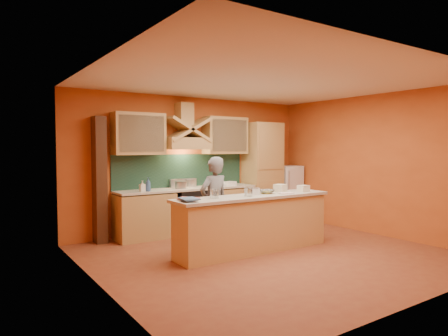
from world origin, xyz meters
TOP-DOWN VIEW (x-y plane):
  - floor at (0.00, 0.00)m, footprint 5.50×5.00m
  - ceiling at (0.00, 0.00)m, footprint 5.50×5.00m
  - wall_back at (0.00, 2.50)m, footprint 5.50×0.02m
  - wall_front at (0.00, -2.50)m, footprint 5.50×0.02m
  - wall_left at (-2.75, 0.00)m, footprint 0.02×5.00m
  - wall_right at (2.75, 0.00)m, footprint 0.02×5.00m
  - base_cabinet_left at (-1.25, 2.20)m, footprint 1.10×0.60m
  - base_cabinet_right at (0.65, 2.20)m, footprint 1.10×0.60m
  - counter_top at (-0.30, 2.20)m, footprint 3.00×0.62m
  - stove at (-0.30, 2.20)m, footprint 0.60×0.58m
  - backsplash at (-0.30, 2.48)m, footprint 3.00×0.03m
  - range_hood at (-0.30, 2.25)m, footprint 0.92×0.50m
  - hood_chimney at (-0.30, 2.35)m, footprint 0.30×0.30m
  - upper_cabinet_left at (-1.30, 2.33)m, footprint 1.00×0.35m
  - upper_cabinet_right at (0.70, 2.33)m, footprint 1.00×0.35m
  - pantry_column at (1.65, 2.20)m, footprint 0.80×0.60m
  - fridge at (2.40, 2.20)m, footprint 0.58×0.60m
  - trim_column_left at (-2.05, 2.35)m, footprint 0.20×0.30m
  - island_body at (-0.10, 0.30)m, footprint 2.80×0.55m
  - island_top at (-0.10, 0.30)m, footprint 2.90×0.62m
  - person at (-0.58, 0.79)m, footprint 0.63×0.46m
  - pot_large at (-0.50, 2.14)m, footprint 0.24×0.24m
  - pot_small at (-0.16, 2.34)m, footprint 0.23×0.23m
  - soap_bottle_a at (-1.34, 2.08)m, footprint 0.10×0.10m
  - soap_bottle_b at (-1.23, 2.06)m, footprint 0.13×0.13m
  - bowl_back at (0.43, 2.20)m, footprint 0.27×0.27m
  - dish_rack at (0.67, 2.12)m, footprint 0.29×0.25m
  - book_lower at (-1.36, 0.37)m, footprint 0.36×0.38m
  - book_upper at (-1.48, 0.27)m, footprint 0.29×0.37m
  - jar_large at (-0.28, 0.22)m, footprint 0.14×0.14m
  - jar_small at (-0.85, 0.35)m, footprint 0.15×0.15m
  - kitchen_scale at (-0.04, 0.34)m, footprint 0.17×0.17m
  - mixing_bowl at (0.24, 0.37)m, footprint 0.35×0.35m
  - cloth at (0.50, 0.17)m, footprint 0.29×0.26m
  - grocery_bag_a at (0.58, 0.40)m, footprint 0.26×0.24m
  - grocery_bag_b at (0.96, 0.21)m, footprint 0.21×0.17m

SIDE VIEW (x-z plane):
  - floor at x=0.00m, z-range -0.01..0.01m
  - base_cabinet_left at x=-1.25m, z-range 0.00..0.86m
  - base_cabinet_right at x=0.65m, z-range 0.00..0.86m
  - island_body at x=-0.10m, z-range 0.00..0.88m
  - stove at x=-0.30m, z-range 0.00..0.90m
  - fridge at x=2.40m, z-range 0.00..1.30m
  - person at x=-0.58m, z-range 0.00..1.58m
  - counter_top at x=-0.30m, z-range 0.88..0.92m
  - island_top at x=-0.10m, z-range 0.90..0.95m
  - cloth at x=0.50m, z-range 0.94..0.96m
  - bowl_back at x=0.43m, z-range 0.92..0.99m
  - book_lower at x=-1.36m, z-range 0.94..0.97m
  - dish_rack at x=0.67m, z-range 0.92..1.01m
  - pot_large at x=-0.50m, z-range 0.90..1.04m
  - pot_small at x=-0.16m, z-range 0.90..1.06m
  - mixing_bowl at x=0.24m, z-range 0.94..1.01m
  - book_upper at x=-1.48m, z-range 0.97..0.99m
  - kitchen_scale at x=-0.04m, z-range 0.94..1.05m
  - grocery_bag_b at x=0.96m, z-range 0.95..1.06m
  - grocery_bag_a at x=0.58m, z-range 0.94..1.09m
  - jar_small at x=-0.85m, z-range 0.94..1.09m
  - soap_bottle_a at x=-1.34m, z-range 0.92..1.13m
  - jar_large at x=-0.28m, z-range 0.95..1.10m
  - soap_bottle_b at x=-1.23m, z-range 0.92..1.18m
  - pantry_column at x=1.65m, z-range 0.00..2.30m
  - trim_column_left at x=-2.05m, z-range 0.00..2.30m
  - backsplash at x=-0.30m, z-range 0.90..1.60m
  - wall_back at x=0.00m, z-range 0.00..2.80m
  - wall_front at x=0.00m, z-range 0.00..2.80m
  - wall_left at x=-2.75m, z-range 0.00..2.80m
  - wall_right at x=2.75m, z-range 0.00..2.80m
  - range_hood at x=-0.30m, z-range 1.70..1.94m
  - upper_cabinet_left at x=-1.30m, z-range 1.60..2.40m
  - upper_cabinet_right at x=0.70m, z-range 1.60..2.40m
  - hood_chimney at x=-0.30m, z-range 2.15..2.65m
  - ceiling at x=0.00m, z-range 2.79..2.80m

